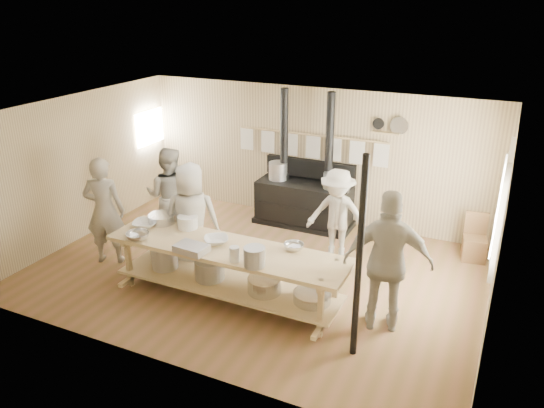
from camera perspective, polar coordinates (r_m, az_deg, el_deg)
name	(u,v)px	position (r m, az deg, el deg)	size (l,w,h in m)	color
ground	(255,272)	(8.68, -1.80, -7.27)	(7.00, 7.00, 0.00)	brown
room_shell	(254,177)	(8.02, -1.94, 2.92)	(7.00, 7.00, 7.00)	tan
window_right	(502,207)	(7.84, 23.50, -0.35)	(0.09, 1.50, 1.65)	beige
left_opening	(150,127)	(11.45, -13.01, 8.03)	(0.00, 0.90, 0.90)	white
stove	(304,199)	(10.22, 3.47, 0.55)	(1.90, 0.75, 2.60)	black
towel_rail	(311,143)	(10.14, 4.23, 6.54)	(3.00, 0.04, 0.47)	tan
back_wall_shelf	(390,127)	(9.66, 12.59, 8.04)	(0.63, 0.14, 0.32)	tan
prep_table	(227,267)	(7.74, -4.91, -6.80)	(3.60, 0.90, 0.85)	tan
support_post	(359,261)	(6.30, 9.35, -6.07)	(0.08, 0.08, 2.60)	black
cook_far_left	(105,211)	(9.05, -17.56, -0.70)	(0.66, 0.44, 1.82)	#A29D90
cook_left	(170,196)	(9.52, -10.93, 0.87)	(0.86, 0.67, 1.76)	#A29D90
cook_center	(192,219)	(8.44, -8.64, -1.57)	(0.88, 0.57, 1.81)	#A29D90
cook_right	(388,262)	(7.03, 12.38, -6.15)	(1.15, 0.48, 1.96)	#A29D90
cook_by_window	(337,216)	(8.80, 6.99, -1.25)	(1.03, 0.59, 1.59)	#A29D90
chair	(474,246)	(9.59, 20.90, -4.26)	(0.43, 0.43, 0.80)	brown
bowl_white_a	(145,224)	(8.41, -13.49, -2.10)	(0.38, 0.38, 0.09)	white
bowl_steel_a	(138,236)	(8.00, -14.25, -3.37)	(0.34, 0.34, 0.11)	silver
bowl_white_b	(216,240)	(7.70, -6.02, -3.89)	(0.35, 0.35, 0.09)	white
bowl_steel_b	(294,247)	(7.47, 2.36, -4.61)	(0.29, 0.29, 0.09)	silver
roasting_pan	(192,248)	(7.49, -8.65, -4.74)	(0.45, 0.30, 0.10)	#B2B2B7
mixing_bowl_large	(162,218)	(8.49, -11.76, -1.53)	(0.42, 0.42, 0.14)	silver
bucket_galv	(254,257)	(7.00, -1.90, -5.70)	(0.29, 0.29, 0.27)	gray
deep_bowl_enamel	(188,222)	(8.22, -9.07, -1.92)	(0.31, 0.31, 0.19)	white
pitcher	(234,254)	(7.14, -4.06, -5.41)	(0.14, 0.14, 0.21)	white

